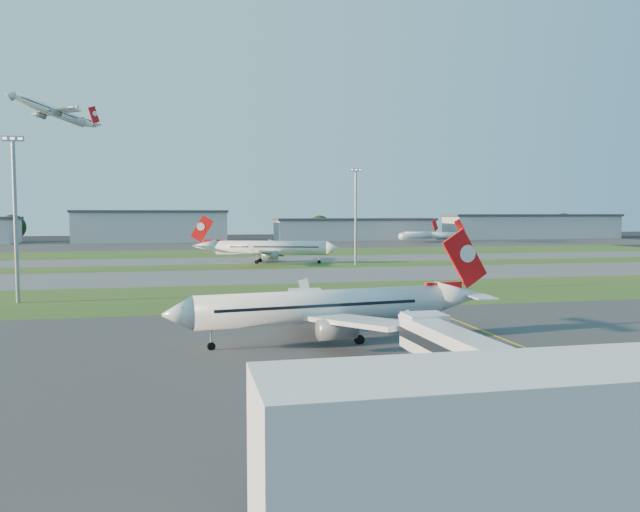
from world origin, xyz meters
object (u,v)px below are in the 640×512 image
object	(u,v)px
airliner_parked	(326,307)
light_mast_west	(15,208)
mini_jet_far	(432,235)
mini_jet_near	(419,235)
airliner_taxiing	(270,248)
jet_bridge	(492,367)
light_mast_centre	(356,210)

from	to	relation	value
airliner_parked	light_mast_west	bearing A→B (deg)	128.77
mini_jet_far	light_mast_west	bearing A→B (deg)	-98.47
mini_jet_near	mini_jet_far	xyz separation A→B (m)	(8.53, 4.47, 0.00)
airliner_taxiing	mini_jet_far	bearing A→B (deg)	-113.89
airliner_parked	airliner_taxiing	bearing A→B (deg)	78.05
jet_bridge	light_mast_centre	xyz separation A→B (m)	(24.81, 123.24, 10.81)
jet_bridge	light_mast_centre	world-z (taller)	light_mast_centre
jet_bridge	airliner_parked	xyz separation A→B (m)	(-4.72, 28.64, -0.18)
mini_jet_near	light_mast_centre	world-z (taller)	light_mast_centre
jet_bridge	light_mast_centre	size ratio (longest dim) A/B	1.04
airliner_taxiing	mini_jet_far	size ratio (longest dim) A/B	1.46
jet_bridge	airliner_taxiing	distance (m)	134.96
airliner_taxiing	airliner_parked	bearing A→B (deg)	102.14
light_mast_west	mini_jet_far	bearing A→B (deg)	51.34
airliner_taxiing	mini_jet_near	bearing A→B (deg)	-112.36
mini_jet_near	light_mast_west	size ratio (longest dim) A/B	0.98
mini_jet_near	light_mast_west	bearing A→B (deg)	-159.23
jet_bridge	airliner_parked	size ratio (longest dim) A/B	0.77
light_mast_west	light_mast_centre	bearing A→B (deg)	38.66
airliner_parked	mini_jet_far	world-z (taller)	airliner_parked
jet_bridge	light_mast_centre	distance (m)	126.17
light_mast_west	light_mast_centre	world-z (taller)	same
mini_jet_far	light_mast_centre	xyz separation A→B (m)	(-71.65, -121.04, 11.53)
jet_bridge	mini_jet_far	bearing A→B (deg)	68.45
jet_bridge	light_mast_west	world-z (taller)	light_mast_west
mini_jet_near	mini_jet_far	distance (m)	9.63
airliner_parked	light_mast_west	world-z (taller)	light_mast_west
mini_jet_far	jet_bridge	bearing A→B (deg)	-81.35
jet_bridge	airliner_taxiing	size ratio (longest dim) A/B	0.72
mini_jet_near	light_mast_west	xyz separation A→B (m)	(-133.12, -172.57, 11.53)
mini_jet_near	light_mast_centre	xyz separation A→B (m)	(-63.12, -116.57, 11.53)
mini_jet_near	airliner_taxiing	bearing A→B (deg)	-160.45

